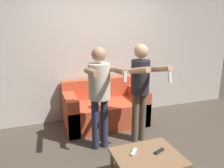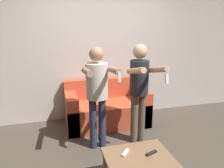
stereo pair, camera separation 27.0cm
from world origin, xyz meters
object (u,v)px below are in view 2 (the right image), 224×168
object	(u,v)px
person_standing_right	(140,84)
remote_far	(125,153)
couch	(106,109)
person_standing_left	(97,88)
coffee_table	(139,161)
remote_near	(151,153)

from	to	relation	value
person_standing_right	remote_far	world-z (taller)	person_standing_right
couch	person_standing_left	size ratio (longest dim) A/B	0.97
person_standing_left	person_standing_right	world-z (taller)	person_standing_right
coffee_table	remote_near	distance (m)	0.17
person_standing_left	coffee_table	world-z (taller)	person_standing_left
couch	coffee_table	bearing A→B (deg)	-91.73
person_standing_right	couch	bearing A→B (deg)	112.06
person_standing_left	remote_near	xyz separation A→B (m)	(0.43, -0.96, -0.54)
coffee_table	person_standing_right	bearing A→B (deg)	68.71
person_standing_left	couch	bearing A→B (deg)	67.88
person_standing_left	remote_near	world-z (taller)	person_standing_left
remote_near	remote_far	size ratio (longest dim) A/B	1.12
person_standing_left	remote_near	size ratio (longest dim) A/B	10.17
person_standing_right	remote_far	distance (m)	1.15
person_standing_left	remote_far	xyz separation A→B (m)	(0.14, -0.88, -0.54)
couch	person_standing_left	bearing A→B (deg)	-112.12
remote_near	remote_far	distance (m)	0.30
coffee_table	remote_far	bearing A→B (deg)	140.91
couch	coffee_table	size ratio (longest dim) A/B	2.01
couch	person_standing_left	xyz separation A→B (m)	(-0.33, -0.80, 0.68)
person_standing_left	person_standing_right	distance (m)	0.65
person_standing_left	coffee_table	size ratio (longest dim) A/B	2.06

